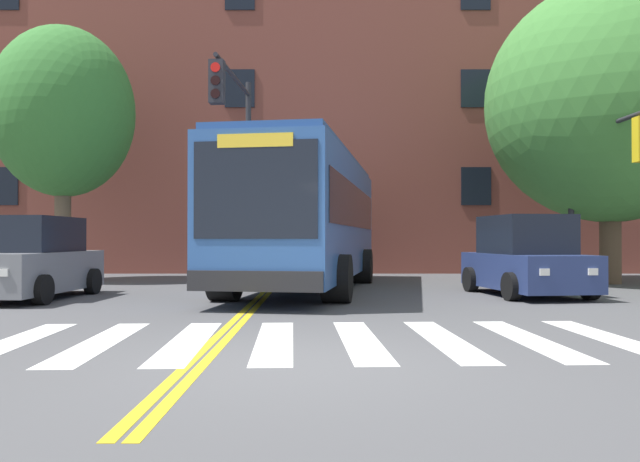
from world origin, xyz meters
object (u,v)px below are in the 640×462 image
object	(u,v)px
car_navy_far_lane	(525,259)
street_tree_curbside_large	(609,103)
city_bus	(307,217)
traffic_light_overhead	(236,137)
traffic_light_near_corner	(600,169)
street_tree_curbside_small	(63,113)
car_grey_near_lane	(29,261)

from	to	relation	value
car_navy_far_lane	street_tree_curbside_large	bearing A→B (deg)	44.79
city_bus	traffic_light_overhead	bearing A→B (deg)	163.72
city_bus	traffic_light_near_corner	world-z (taller)	traffic_light_near_corner
car_navy_far_lane	traffic_light_overhead	xyz separation A→B (m)	(-6.92, 2.24, 3.17)
traffic_light_near_corner	street_tree_curbside_large	world-z (taller)	street_tree_curbside_large
car_navy_far_lane	street_tree_curbside_small	size ratio (longest dim) A/B	0.50
car_grey_near_lane	traffic_light_near_corner	bearing A→B (deg)	9.16
car_grey_near_lane	car_navy_far_lane	size ratio (longest dim) A/B	1.02
car_navy_far_lane	city_bus	bearing A→B (deg)	161.41
car_grey_near_lane	car_navy_far_lane	bearing A→B (deg)	4.16
traffic_light_near_corner	street_tree_curbside_small	size ratio (longest dim) A/B	0.59
city_bus	car_grey_near_lane	xyz separation A→B (m)	(-5.97, -2.49, -1.03)
car_navy_far_lane	street_tree_curbside_large	distance (m)	6.72
traffic_light_near_corner	traffic_light_overhead	size ratio (longest dim) A/B	0.78
city_bus	traffic_light_overhead	distance (m)	2.92
traffic_light_near_corner	street_tree_curbside_small	xyz separation A→B (m)	(-14.90, 3.37, 2.09)
car_navy_far_lane	street_tree_curbside_small	xyz separation A→B (m)	(-12.56, 4.72, 4.31)
car_navy_far_lane	street_tree_curbside_small	bearing A→B (deg)	159.42
traffic_light_overhead	street_tree_curbside_small	distance (m)	6.26
car_grey_near_lane	street_tree_curbside_small	distance (m)	7.19
car_navy_far_lane	traffic_light_near_corner	xyz separation A→B (m)	(2.34, 1.35, 2.22)
city_bus	car_navy_far_lane	size ratio (longest dim) A/B	2.78
street_tree_curbside_large	traffic_light_overhead	bearing A→B (deg)	-172.73
traffic_light_near_corner	street_tree_curbside_small	distance (m)	15.42
car_grey_near_lane	street_tree_curbside_large	size ratio (longest dim) A/B	0.46
city_bus	traffic_light_overhead	xyz separation A→B (m)	(-1.89, 0.55, 2.16)
city_bus	car_navy_far_lane	world-z (taller)	city_bus
city_bus	traffic_light_near_corner	distance (m)	7.47
street_tree_curbside_large	street_tree_curbside_small	distance (m)	16.22
car_navy_far_lane	traffic_light_overhead	size ratio (longest dim) A/B	0.66
car_navy_far_lane	traffic_light_overhead	bearing A→B (deg)	162.04
city_bus	car_navy_far_lane	distance (m)	5.40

